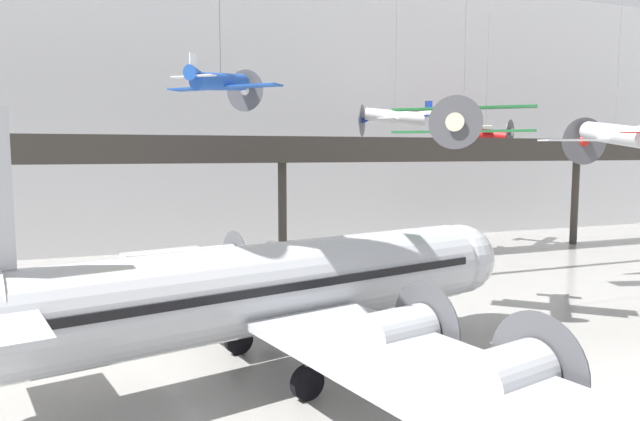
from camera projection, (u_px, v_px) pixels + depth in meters
name	position (u px, v px, depth m)	size (l,w,h in m)	color
ground_plane	(466.00, 382.00, 22.81)	(260.00, 260.00, 0.00)	#9E9B96
hangar_back_wall	(249.00, 109.00, 55.47)	(140.00, 3.00, 26.72)	white
mezzanine_walkway	(286.00, 158.00, 44.58)	(110.00, 3.20, 10.36)	#38332D
airliner_silver_main	(261.00, 290.00, 23.08)	(26.93, 31.15, 10.59)	#B7BABF
suspended_plane_blue_trainer	(221.00, 82.00, 34.20)	(6.40, 6.38, 10.61)	#1E4CAD
suspended_plane_white_twin	(395.00, 117.00, 50.68)	(6.76, 7.32, 11.80)	silver
suspended_plane_green_biplane	(463.00, 123.00, 30.19)	(6.29, 6.20, 12.94)	#1E6B33
suspended_plane_silver_racer	(615.00, 135.00, 36.39)	(9.28, 7.74, 13.95)	silver
suspended_plane_red_highwing	(486.00, 134.00, 54.95)	(5.87, 5.38, 12.35)	red
stanchion_barrier	(515.00, 351.00, 25.51)	(0.36, 0.36, 1.08)	#B2B5BA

